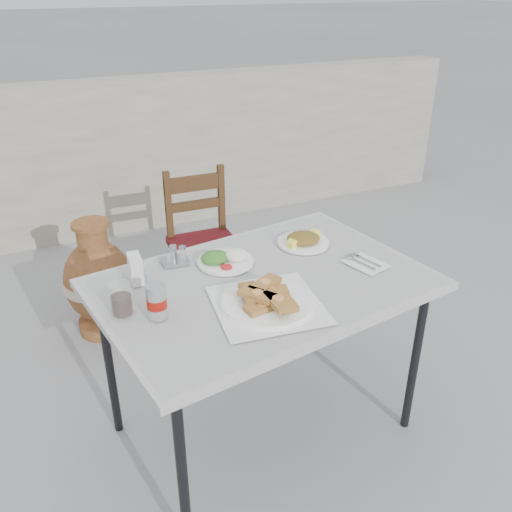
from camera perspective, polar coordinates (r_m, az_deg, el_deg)
name	(u,v)px	position (r m, az deg, el deg)	size (l,w,h in m)	color
ground	(251,423)	(2.68, -0.52, -17.18)	(80.00, 80.00, 0.00)	slate
cafe_table	(263,292)	(2.20, 0.77, -3.79)	(1.42, 1.07, 0.79)	black
pide_plate	(268,297)	(2.00, 1.22, -4.32)	(0.43, 0.43, 0.08)	white
salad_rice_plate	(225,258)	(2.30, -3.29, -0.26)	(0.24, 0.24, 0.06)	white
salad_chopped_plate	(303,240)	(2.47, 5.00, 1.70)	(0.24, 0.24, 0.05)	white
soda_can	(157,301)	(1.95, -10.42, -4.70)	(0.07, 0.07, 0.13)	silver
cola_glass	(121,301)	(2.00, -13.99, -4.58)	(0.08, 0.08, 0.12)	white
napkin_holder	(136,269)	(2.19, -12.56, -1.32)	(0.06, 0.10, 0.11)	white
condiment_caddy	(175,257)	(2.32, -8.51, -0.11)	(0.12, 0.10, 0.08)	#AEAEB5
cutlery_napkin	(363,262)	(2.35, 11.21, -0.64)	(0.17, 0.20, 0.01)	white
chair	(203,242)	(3.28, -5.57, 1.47)	(0.40, 0.40, 0.88)	#37220F
terracotta_urn	(99,282)	(3.23, -16.20, -2.63)	(0.40, 0.40, 0.69)	brown
back_wall	(122,157)	(4.50, -13.91, 10.06)	(6.00, 0.25, 1.20)	#A29D87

